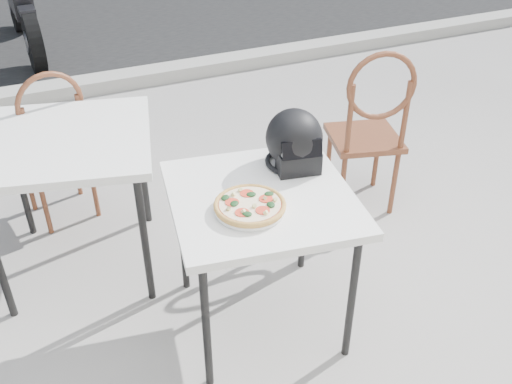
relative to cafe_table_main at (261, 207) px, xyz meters
name	(u,v)px	position (x,y,z in m)	size (l,w,h in m)	color
ground	(323,270)	(0.46, 0.18, -0.67)	(80.00, 80.00, 0.00)	#979490
curb	(165,73)	(0.46, 3.18, -0.61)	(30.00, 0.25, 0.12)	#9D9C93
cafe_table_main	(261,207)	(0.00, 0.00, 0.00)	(0.89, 0.89, 0.74)	white
plate	(250,209)	(-0.09, -0.09, 0.08)	(0.34, 0.34, 0.02)	white
pizza	(250,205)	(-0.09, -0.09, 0.10)	(0.34, 0.34, 0.04)	#C29247
helmet	(295,142)	(0.24, 0.17, 0.19)	(0.31, 0.32, 0.27)	black
cafe_chair_main	(371,124)	(0.99, 0.61, -0.08)	(0.50, 0.50, 1.07)	brown
cafe_table_side	(65,150)	(-0.71, 0.78, 0.05)	(1.01, 1.01, 0.79)	white
cafe_chair_side	(54,140)	(-0.73, 1.26, -0.12)	(0.45, 0.45, 0.99)	brown
motorcycle	(21,7)	(-0.63, 4.58, -0.23)	(0.53, 2.03, 1.01)	black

